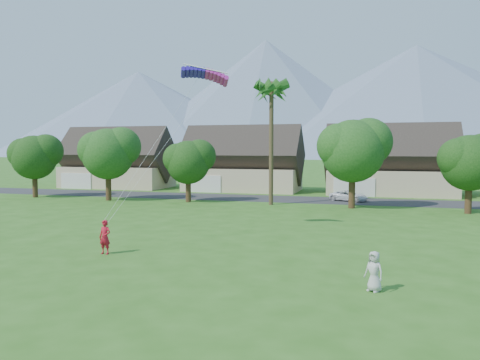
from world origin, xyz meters
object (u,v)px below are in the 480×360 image
(parked_car, at_px, (349,196))
(parafoil_kite, at_px, (205,73))
(kite_flyer, at_px, (105,237))
(watcher, at_px, (374,271))

(parked_car, xyz_separation_m, parafoil_kite, (-8.39, -22.01, 10.16))
(kite_flyer, distance_m, parafoil_kite, 12.71)
(parafoil_kite, bearing_deg, parked_car, 48.99)
(kite_flyer, height_order, watcher, kite_flyer)
(watcher, xyz_separation_m, parked_car, (-2.59, 32.38, -0.26))
(parafoil_kite, bearing_deg, watcher, -63.50)
(parked_car, distance_m, parafoil_kite, 25.65)
(kite_flyer, bearing_deg, parafoil_kite, 71.37)
(kite_flyer, height_order, parked_car, kite_flyer)
(watcher, height_order, parafoil_kite, parafoil_kite)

